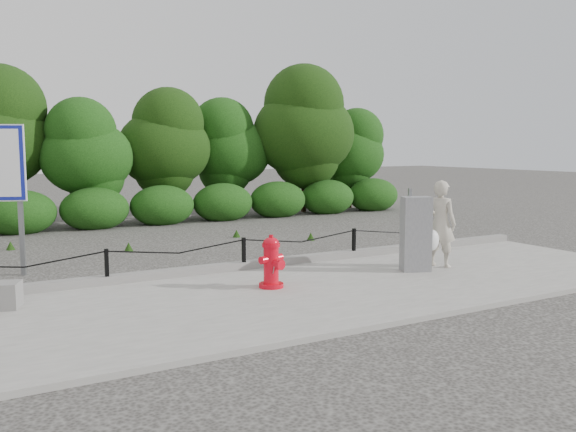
% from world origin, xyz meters
% --- Properties ---
extents(ground, '(90.00, 90.00, 0.00)m').
position_xyz_m(ground, '(0.00, 0.00, 0.00)').
color(ground, '#2D2B28').
rests_on(ground, ground).
extents(sidewalk, '(14.00, 4.00, 0.08)m').
position_xyz_m(sidewalk, '(0.00, -2.00, 0.04)').
color(sidewalk, gray).
rests_on(sidewalk, ground).
extents(curb, '(14.00, 0.22, 0.14)m').
position_xyz_m(curb, '(0.00, 0.05, 0.15)').
color(curb, slate).
rests_on(curb, sidewalk).
extents(chain_barrier, '(10.06, 0.06, 0.60)m').
position_xyz_m(chain_barrier, '(0.00, 0.00, 0.46)').
color(chain_barrier, black).
rests_on(chain_barrier, sidewalk).
extents(treeline, '(20.02, 3.88, 5.08)m').
position_xyz_m(treeline, '(0.93, 8.95, 2.54)').
color(treeline, black).
rests_on(treeline, ground).
extents(fire_hydrant, '(0.49, 0.50, 0.86)m').
position_xyz_m(fire_hydrant, '(-0.23, -1.51, 0.49)').
color(fire_hydrant, red).
rests_on(fire_hydrant, sidewalk).
extents(pedestrian, '(0.80, 0.71, 1.64)m').
position_xyz_m(pedestrian, '(3.35, -1.57, 0.88)').
color(pedestrian, '#B8B09E').
rests_on(pedestrian, sidewalk).
extents(utility_cabinet, '(0.59, 0.47, 1.51)m').
position_xyz_m(utility_cabinet, '(2.68, -1.66, 0.76)').
color(utility_cabinet, gray).
rests_on(utility_cabinet, sidewalk).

